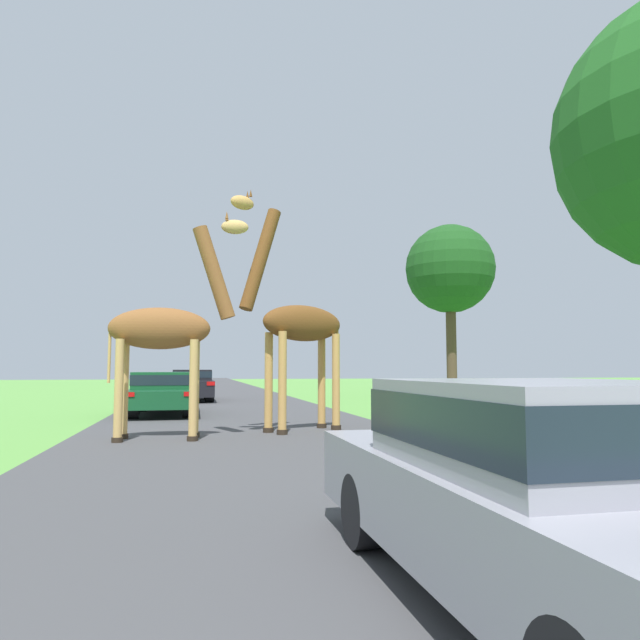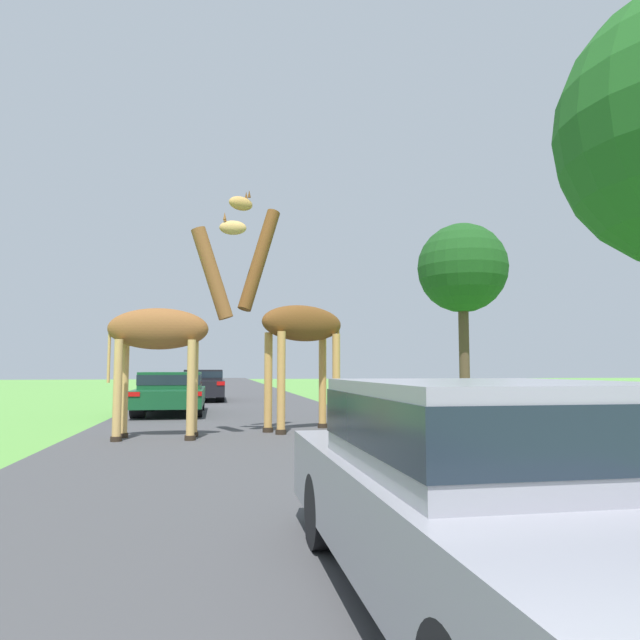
% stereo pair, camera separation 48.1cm
% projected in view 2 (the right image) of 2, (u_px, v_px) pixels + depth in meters
% --- Properties ---
extents(road, '(7.21, 120.00, 0.00)m').
position_uv_depth(road, '(230.00, 396.00, 28.74)').
color(road, '#424244').
rests_on(road, ground).
extents(giraffe_near_road, '(2.88, 1.75, 5.24)m').
position_uv_depth(giraffe_near_road, '(297.00, 325.00, 12.88)').
color(giraffe_near_road, tan).
rests_on(giraffe_near_road, ground).
extents(giraffe_companion, '(2.76, 0.88, 4.63)m').
position_uv_depth(giraffe_companion, '(166.00, 329.00, 11.51)').
color(giraffe_companion, tan).
rests_on(giraffe_companion, ground).
extents(car_lead_maroon, '(1.71, 4.47, 1.32)m').
position_uv_depth(car_lead_maroon, '(492.00, 488.00, 3.30)').
color(car_lead_maroon, gray).
rests_on(car_lead_maroon, ground).
extents(car_queue_right, '(1.80, 4.71, 1.35)m').
position_uv_depth(car_queue_right, '(204.00, 384.00, 25.27)').
color(car_queue_right, black).
rests_on(car_queue_right, ground).
extents(car_queue_left, '(2.00, 4.57, 1.29)m').
position_uv_depth(car_queue_left, '(171.00, 391.00, 17.67)').
color(car_queue_left, '#144C28').
rests_on(car_queue_left, ground).
extents(tree_right_cluster, '(4.48, 4.48, 8.69)m').
position_uv_depth(tree_right_cluster, '(462.00, 269.00, 28.63)').
color(tree_right_cluster, '#4C3828').
rests_on(tree_right_cluster, ground).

